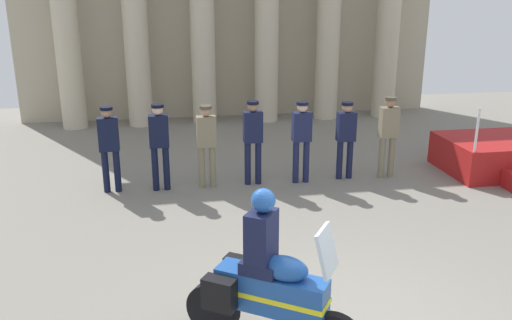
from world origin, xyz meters
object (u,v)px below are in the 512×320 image
at_px(officer_in_row_6, 388,130).
at_px(motorcycle_with_rider, 265,285).
at_px(officer_in_row_5, 346,134).
at_px(officer_in_row_0, 109,142).
at_px(officer_in_row_3, 253,136).
at_px(officer_in_row_4, 302,136).
at_px(officer_in_row_1, 159,140).
at_px(officer_in_row_2, 206,140).

xyz_separation_m(officer_in_row_6, motorcycle_with_rider, (-3.61, -5.28, -0.23)).
distance_m(officer_in_row_5, officer_in_row_6, 0.91).
relative_size(officer_in_row_0, officer_in_row_3, 0.99).
height_order(officer_in_row_0, officer_in_row_4, officer_in_row_0).
bearing_deg(officer_in_row_3, officer_in_row_1, 0.78).
xyz_separation_m(officer_in_row_2, officer_in_row_3, (0.94, 0.01, 0.04)).
distance_m(officer_in_row_0, officer_in_row_6, 5.70).
bearing_deg(officer_in_row_3, officer_in_row_6, 178.97).
distance_m(officer_in_row_2, officer_in_row_6, 3.81).
xyz_separation_m(officer_in_row_2, officer_in_row_5, (2.90, 0.03, -0.02)).
bearing_deg(officer_in_row_0, officer_in_row_2, 178.58).
relative_size(officer_in_row_1, officer_in_row_4, 1.03).
xyz_separation_m(officer_in_row_0, motorcycle_with_rider, (2.09, -5.35, -0.22)).
xyz_separation_m(officer_in_row_4, officer_in_row_6, (1.88, 0.02, 0.02)).
bearing_deg(officer_in_row_3, officer_in_row_2, 0.54).
xyz_separation_m(officer_in_row_4, motorcycle_with_rider, (-1.74, -5.26, -0.21)).
bearing_deg(officer_in_row_1, officer_in_row_4, 179.21).
height_order(officer_in_row_1, officer_in_row_6, officer_in_row_1).
distance_m(officer_in_row_4, motorcycle_with_rider, 5.54).
height_order(officer_in_row_3, officer_in_row_4, officer_in_row_3).
bearing_deg(officer_in_row_4, officer_in_row_6, -179.60).
bearing_deg(officer_in_row_5, officer_in_row_0, -0.36).
height_order(officer_in_row_2, officer_in_row_4, officer_in_row_4).
bearing_deg(officer_in_row_3, officer_in_row_5, -179.78).
xyz_separation_m(officer_in_row_1, officer_in_row_6, (4.74, -0.01, -0.01)).
xyz_separation_m(officer_in_row_3, motorcycle_with_rider, (-0.74, -5.32, -0.23)).
xyz_separation_m(officer_in_row_1, officer_in_row_4, (2.86, -0.03, -0.03)).
bearing_deg(officer_in_row_2, officer_in_row_0, -1.42).
xyz_separation_m(officer_in_row_5, officer_in_row_6, (0.91, -0.06, 0.05)).
xyz_separation_m(officer_in_row_4, officer_in_row_5, (0.97, 0.08, -0.03)).
bearing_deg(officer_in_row_5, motorcycle_with_rider, 62.92).
distance_m(officer_in_row_3, motorcycle_with_rider, 5.38).
bearing_deg(officer_in_row_2, officer_in_row_3, -179.46).
height_order(officer_in_row_1, officer_in_row_2, officer_in_row_1).
relative_size(officer_in_row_1, officer_in_row_6, 1.01).
height_order(officer_in_row_6, motorcycle_with_rider, motorcycle_with_rider).
relative_size(officer_in_row_2, motorcycle_with_rider, 0.89).
distance_m(officer_in_row_4, officer_in_row_6, 1.88).
bearing_deg(officer_in_row_6, officer_in_row_3, -1.03).
bearing_deg(officer_in_row_1, motorcycle_with_rider, 101.79).
height_order(officer_in_row_0, officer_in_row_6, officer_in_row_6).
height_order(officer_in_row_0, motorcycle_with_rider, motorcycle_with_rider).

